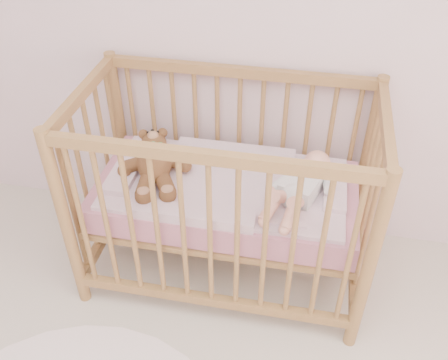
# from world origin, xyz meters

# --- Properties ---
(crib) EXTENTS (1.36, 0.76, 1.00)m
(crib) POSITION_xyz_m (-0.06, 1.60, 0.50)
(crib) COLOR olive
(crib) RESTS_ON floor
(mattress) EXTENTS (1.22, 0.62, 0.13)m
(mattress) POSITION_xyz_m (-0.06, 1.60, 0.49)
(mattress) COLOR #C77C91
(mattress) RESTS_ON crib
(blanket) EXTENTS (1.10, 0.58, 0.06)m
(blanket) POSITION_xyz_m (-0.06, 1.60, 0.56)
(blanket) COLOR #CF8EA5
(blanket) RESTS_ON mattress
(baby) EXTENTS (0.45, 0.63, 0.14)m
(baby) POSITION_xyz_m (0.29, 1.58, 0.64)
(baby) COLOR silver
(baby) RESTS_ON blanket
(teddy_bear) EXTENTS (0.50, 0.60, 0.14)m
(teddy_bear) POSITION_xyz_m (-0.40, 1.58, 0.65)
(teddy_bear) COLOR brown
(teddy_bear) RESTS_ON blanket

